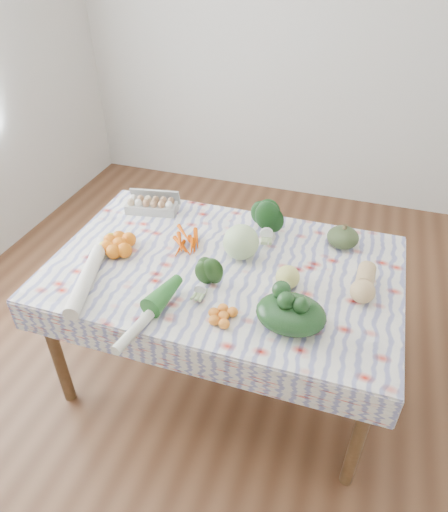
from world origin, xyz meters
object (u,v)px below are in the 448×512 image
Objects in this scene: kabocha_squash at (343,237)px; cabbage at (241,242)px; dining_table at (224,279)px; butternut_squash at (365,281)px; grapefruit at (288,277)px; egg_carton at (151,206)px.

cabbage is (-0.46, -0.25, 0.04)m from kabocha_squash.
dining_table is 10.04× the size of kabocha_squash.
kabocha_squash is 0.35m from butternut_squash.
butternut_squash is 0.34m from grapefruit.
cabbage is at bearing 59.93° from dining_table.
egg_carton is 1.21× the size of butternut_squash.
grapefruit is (0.86, -0.40, 0.02)m from egg_carton.
dining_table is at bearing 169.86° from grapefruit.
cabbage is at bearing 149.91° from grapefruit.
butternut_squash is (0.13, -0.33, 0.00)m from kabocha_squash.
cabbage reaches higher than grapefruit.
kabocha_squash is 0.68× the size of butternut_squash.
cabbage is 1.61× the size of grapefruit.
butternut_squash is 2.17× the size of grapefruit.
cabbage is at bearing -32.84° from egg_carton.
egg_carton is 1.79× the size of kabocha_squash.
butternut_squash is at bearing -7.37° from cabbage.
cabbage is 0.74× the size of butternut_squash.
butternut_squash and grapefruit have the same top height.
dining_table is 0.64m from kabocha_squash.
egg_carton is at bearing 167.39° from butternut_squash.
butternut_squash reaches higher than dining_table.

